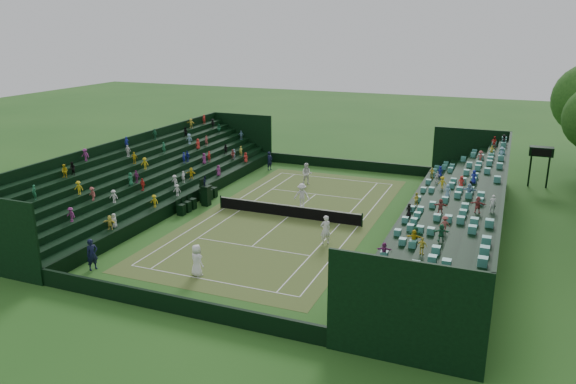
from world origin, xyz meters
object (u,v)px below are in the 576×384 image
tennis_net (288,211)px  player_far_west (307,174)px  umpire_chair (206,193)px  player_near_west (197,260)px  player_near_east (325,230)px  player_far_east (302,196)px

tennis_net → player_far_west: size_ratio=5.86×
tennis_net → player_far_west: 9.26m
umpire_chair → player_near_west: 13.28m
tennis_net → player_far_west: bearing=101.4°
tennis_net → umpire_chair: (-7.24, 0.18, 0.53)m
player_near_east → umpire_chair: bearing=-61.9°
player_near_east → player_near_west: bearing=12.6°
umpire_chair → player_far_east: 7.77m
player_near_east → player_far_west: 14.54m
umpire_chair → player_near_west: umpire_chair is taller
umpire_chair → player_far_east: umpire_chair is taller
player_near_west → player_far_west: 20.66m
player_far_west → player_far_east: bearing=-84.0°
tennis_net → player_near_east: (4.34, -4.10, 0.48)m
umpire_chair → player_far_west: (5.41, 8.89, -0.06)m
tennis_net → player_far_east: size_ratio=5.85×
umpire_chair → player_far_east: bearing=18.1°
player_near_west → player_near_east: size_ratio=0.95×
player_far_west → player_near_east: bearing=-75.8°
tennis_net → player_near_west: player_near_west is taller
player_near_west → umpire_chair: bearing=-39.0°
player_far_west → player_far_east: 6.78m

